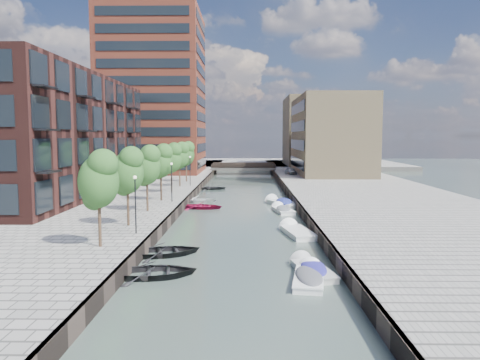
{
  "coord_description": "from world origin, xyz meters",
  "views": [
    {
      "loc": [
        0.67,
        -24.62,
        7.9
      ],
      "look_at": [
        0.0,
        22.01,
        3.5
      ],
      "focal_mm": 35.0,
      "sensor_mm": 36.0,
      "label": 1
    }
  ],
  "objects_px": {
    "tree_0": "(98,178)",
    "motorboat_3": "(282,203)",
    "sloop_2": "(202,209)",
    "motorboat_4": "(282,210)",
    "tree_5": "(180,155)",
    "sloop_4": "(212,189)",
    "motorboat_0": "(311,269)",
    "sloop_3": "(197,202)",
    "tree_4": "(171,157)",
    "sloop_0": "(154,277)",
    "motorboat_2": "(296,233)",
    "tree_1": "(127,170)",
    "motorboat_1": "(309,277)",
    "tree_2": "(147,164)",
    "tree_6": "(186,153)",
    "bridge": "(243,167)",
    "tree_3": "(161,160)",
    "sloop_1": "(165,255)",
    "car": "(291,171)"
  },
  "relations": [
    {
      "from": "sloop_0",
      "to": "motorboat_2",
      "type": "distance_m",
      "value": 14.91
    },
    {
      "from": "tree_4",
      "to": "motorboat_0",
      "type": "xyz_separation_m",
      "value": [
        12.93,
        -30.01,
        -5.13
      ]
    },
    {
      "from": "tree_2",
      "to": "tree_1",
      "type": "bearing_deg",
      "value": -90.0
    },
    {
      "from": "sloop_0",
      "to": "car",
      "type": "bearing_deg",
      "value": -21.8
    },
    {
      "from": "motorboat_1",
      "to": "tree_2",
      "type": "bearing_deg",
      "value": 125.62
    },
    {
      "from": "sloop_1",
      "to": "motorboat_4",
      "type": "bearing_deg",
      "value": -45.28
    },
    {
      "from": "tree_0",
      "to": "sloop_3",
      "type": "relative_size",
      "value": 1.27
    },
    {
      "from": "motorboat_1",
      "to": "motorboat_4",
      "type": "height_order",
      "value": "motorboat_4"
    },
    {
      "from": "tree_4",
      "to": "tree_5",
      "type": "distance_m",
      "value": 7.0
    },
    {
      "from": "sloop_2",
      "to": "motorboat_2",
      "type": "height_order",
      "value": "motorboat_2"
    },
    {
      "from": "tree_1",
      "to": "car",
      "type": "relative_size",
      "value": 1.66
    },
    {
      "from": "tree_6",
      "to": "motorboat_2",
      "type": "height_order",
      "value": "tree_6"
    },
    {
      "from": "sloop_4",
      "to": "car",
      "type": "height_order",
      "value": "car"
    },
    {
      "from": "tree_0",
      "to": "tree_5",
      "type": "bearing_deg",
      "value": 90.0
    },
    {
      "from": "bridge",
      "to": "tree_3",
      "type": "bearing_deg",
      "value": -100.25
    },
    {
      "from": "tree_0",
      "to": "sloop_4",
      "type": "relative_size",
      "value": 1.4
    },
    {
      "from": "tree_5",
      "to": "motorboat_1",
      "type": "xyz_separation_m",
      "value": [
        12.6,
        -38.58,
        -5.13
      ]
    },
    {
      "from": "sloop_1",
      "to": "bridge",
      "type": "bearing_deg",
      "value": -22.44
    },
    {
      "from": "sloop_0",
      "to": "tree_0",
      "type": "bearing_deg",
      "value": 43.69
    },
    {
      "from": "tree_6",
      "to": "sloop_0",
      "type": "bearing_deg",
      "value": -84.98
    },
    {
      "from": "tree_6",
      "to": "motorboat_4",
      "type": "height_order",
      "value": "tree_6"
    },
    {
      "from": "sloop_4",
      "to": "motorboat_3",
      "type": "bearing_deg",
      "value": -157.42
    },
    {
      "from": "tree_1",
      "to": "sloop_2",
      "type": "xyz_separation_m",
      "value": [
        4.28,
        14.84,
        -5.31
      ]
    },
    {
      "from": "tree_3",
      "to": "sloop_4",
      "type": "bearing_deg",
      "value": 78.17
    },
    {
      "from": "sloop_1",
      "to": "motorboat_1",
      "type": "relative_size",
      "value": 1.03
    },
    {
      "from": "sloop_2",
      "to": "sloop_4",
      "type": "xyz_separation_m",
      "value": [
        -0.29,
        18.21,
        0.0
      ]
    },
    {
      "from": "sloop_2",
      "to": "sloop_4",
      "type": "relative_size",
      "value": 1.06
    },
    {
      "from": "tree_0",
      "to": "motorboat_3",
      "type": "bearing_deg",
      "value": 61.67
    },
    {
      "from": "bridge",
      "to": "motorboat_0",
      "type": "bearing_deg",
      "value": -86.38
    },
    {
      "from": "sloop_2",
      "to": "motorboat_4",
      "type": "bearing_deg",
      "value": -93.02
    },
    {
      "from": "sloop_0",
      "to": "motorboat_1",
      "type": "relative_size",
      "value": 1.05
    },
    {
      "from": "tree_2",
      "to": "car",
      "type": "height_order",
      "value": "tree_2"
    },
    {
      "from": "tree_2",
      "to": "motorboat_3",
      "type": "bearing_deg",
      "value": 38.43
    },
    {
      "from": "tree_6",
      "to": "tree_3",
      "type": "bearing_deg",
      "value": -90.0
    },
    {
      "from": "tree_4",
      "to": "tree_6",
      "type": "xyz_separation_m",
      "value": [
        0.0,
        14.0,
        0.0
      ]
    },
    {
      "from": "tree_4",
      "to": "motorboat_4",
      "type": "height_order",
      "value": "tree_4"
    },
    {
      "from": "bridge",
      "to": "tree_3",
      "type": "distance_m",
      "value": 47.92
    },
    {
      "from": "sloop_2",
      "to": "motorboat_0",
      "type": "distance_m",
      "value": 25.37
    },
    {
      "from": "sloop_4",
      "to": "motorboat_3",
      "type": "height_order",
      "value": "motorboat_3"
    },
    {
      "from": "tree_1",
      "to": "motorboat_2",
      "type": "xyz_separation_m",
      "value": [
        13.14,
        1.74,
        -5.21
      ]
    },
    {
      "from": "tree_4",
      "to": "sloop_2",
      "type": "height_order",
      "value": "tree_4"
    },
    {
      "from": "sloop_0",
      "to": "motorboat_1",
      "type": "bearing_deg",
      "value": -102.92
    },
    {
      "from": "tree_0",
      "to": "car",
      "type": "xyz_separation_m",
      "value": [
        17.09,
        55.31,
        -3.7
      ]
    },
    {
      "from": "sloop_0",
      "to": "motorboat_0",
      "type": "bearing_deg",
      "value": -92.8
    },
    {
      "from": "motorboat_2",
      "to": "motorboat_3",
      "type": "xyz_separation_m",
      "value": [
        0.04,
        15.72,
        0.13
      ]
    },
    {
      "from": "tree_5",
      "to": "motorboat_0",
      "type": "xyz_separation_m",
      "value": [
        12.93,
        -37.01,
        -5.13
      ]
    },
    {
      "from": "tree_6",
      "to": "sloop_4",
      "type": "xyz_separation_m",
      "value": [
        3.99,
        -1.95,
        -5.31
      ]
    },
    {
      "from": "sloop_0",
      "to": "motorboat_4",
      "type": "distance_m",
      "value": 24.47
    },
    {
      "from": "tree_2",
      "to": "tree_5",
      "type": "bearing_deg",
      "value": 90.0
    },
    {
      "from": "tree_5",
      "to": "sloop_4",
      "type": "bearing_deg",
      "value": 51.7
    }
  ]
}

